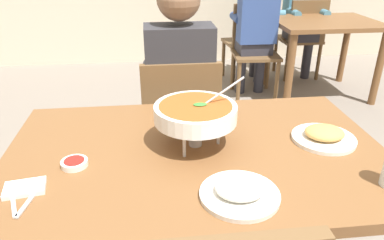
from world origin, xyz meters
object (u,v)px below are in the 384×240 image
Objects in this scene: rice_plate at (240,191)px; appetizer_plate at (324,136)px; chair_diner_main at (180,124)px; dining_table_far at (324,34)px; patron_bg_left at (302,12)px; sauce_dish at (74,163)px; curry_bowl at (194,114)px; patron_bg_right at (253,14)px; diner_main at (179,83)px; dining_table_main at (197,174)px; chair_bg_left at (303,35)px; patron_bg_middle at (256,23)px; chair_bg_right at (254,36)px; chair_bg_middle at (254,45)px.

appetizer_plate is (0.40, 0.30, 0.00)m from rice_plate.
chair_diner_main reaches higher than dining_table_far.
rice_plate is at bearing -114.61° from patron_bg_left.
patron_bg_left is (1.98, 2.96, -0.03)m from sauce_dish.
rice_plate is 0.24× the size of dining_table_far.
curry_bowl is 0.25× the size of patron_bg_left.
patron_bg_right is (-0.57, -0.05, 0.00)m from patron_bg_left.
patron_bg_right is (0.98, 2.82, -0.15)m from curry_bowl.
patron_bg_left is at bearing 91.40° from dining_table_far.
chair_diner_main is 0.24m from diner_main.
sauce_dish is at bearing -172.38° from dining_table_main.
patron_bg_right is (0.49, 2.84, -0.04)m from appetizer_plate.
appetizer_plate is 3.03m from chair_bg_left.
chair_bg_left is at bearing 52.86° from diner_main.
appetizer_plate is at bearing -99.40° from patron_bg_middle.
chair_bg_left is 0.69× the size of patron_bg_left.
curry_bowl is 0.45m from sauce_dish.
patron_bg_middle is 0.50m from patron_bg_right.
diner_main is at bearing -118.81° from patron_bg_middle.
diner_main is at bearing 62.67° from sauce_dish.
chair_bg_right is at bearing 73.78° from rice_plate.
appetizer_plate is (0.49, -0.71, 0.27)m from chair_diner_main.
sauce_dish is 3.53m from chair_bg_left.
patron_bg_left is 0.58m from patron_bg_right.
patron_bg_right is (1.41, 2.91, -0.03)m from sauce_dish.
chair_diner_main is at bearing -134.47° from dining_table_far.
patron_bg_middle is at bearing -141.28° from patron_bg_left.
appetizer_plate reaches higher than dining_table_far.
chair_bg_right is at bearing 75.59° from patron_bg_middle.
chair_diner_main is at bearing -125.57° from patron_bg_left.
chair_bg_left reaches higher than appetizer_plate.
appetizer_plate is at bearing -110.93° from chair_bg_left.
patron_bg_middle is (0.88, 1.63, 0.24)m from chair_diner_main.
patron_bg_middle is (0.88, 1.60, 0.00)m from diner_main.
chair_bg_left is 0.87m from patron_bg_middle.
rice_plate is 0.18× the size of patron_bg_middle.
dining_table_far is 1.11× the size of chair_bg_middle.
rice_plate is at bearing -72.15° from dining_table_main.
diner_main reaches higher than chair_bg_middle.
curry_bowl is at bearing 12.90° from sauce_dish.
chair_bg_right is (0.11, 0.41, 0.00)m from chair_bg_middle.
dining_table_main is 1.06× the size of patron_bg_right.
patron_bg_middle is at bearing -101.58° from patron_bg_right.
rice_plate is at bearing -142.70° from appetizer_plate.
appetizer_plate is at bearing -99.78° from patron_bg_right.
chair_bg_middle is at bearing -101.13° from patron_bg_right.
curry_bowl is 1.39× the size of rice_plate.
chair_diner_main and chair_bg_middle have the same top height.
chair_diner_main is 0.69× the size of patron_bg_middle.
sauce_dish is 3.26m from chair_bg_right.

